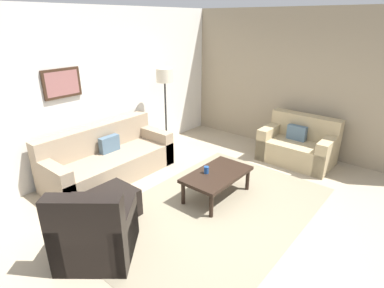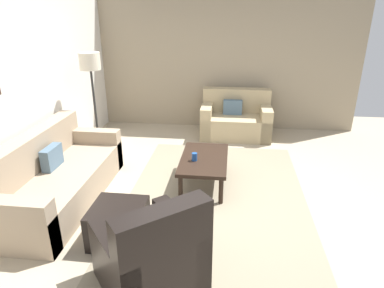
% 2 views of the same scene
% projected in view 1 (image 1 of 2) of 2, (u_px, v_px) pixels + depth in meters
% --- Properties ---
extents(ground_plane, '(8.00, 8.00, 0.00)m').
position_uv_depth(ground_plane, '(213.00, 211.00, 4.46)').
color(ground_plane, tan).
extents(rear_partition, '(6.00, 0.12, 2.80)m').
position_uv_depth(rear_partition, '(97.00, 91.00, 5.48)').
color(rear_partition, silver).
rests_on(rear_partition, ground_plane).
extents(stone_feature_panel, '(0.12, 5.20, 2.80)m').
position_uv_depth(stone_feature_panel, '(305.00, 84.00, 6.07)').
color(stone_feature_panel, gray).
rests_on(stone_feature_panel, ground_plane).
extents(area_rug, '(3.54, 2.33, 0.01)m').
position_uv_depth(area_rug, '(213.00, 211.00, 4.46)').
color(area_rug, gray).
rests_on(area_rug, ground_plane).
extents(couch_main, '(2.23, 0.92, 0.88)m').
position_uv_depth(couch_main, '(107.00, 160.00, 5.39)').
color(couch_main, gray).
rests_on(couch_main, ground_plane).
extents(couch_loveseat, '(0.84, 1.32, 0.88)m').
position_uv_depth(couch_loveseat, '(299.00, 146.00, 5.96)').
color(couch_loveseat, tan).
rests_on(couch_loveseat, ground_plane).
extents(armchair_leather, '(1.13, 1.13, 0.95)m').
position_uv_depth(armchair_leather, '(95.00, 236.00, 3.48)').
color(armchair_leather, black).
rests_on(armchair_leather, ground_plane).
extents(ottoman, '(0.56, 0.56, 0.40)m').
position_uv_depth(ottoman, '(114.00, 204.00, 4.29)').
color(ottoman, black).
rests_on(ottoman, ground_plane).
extents(coffee_table, '(1.10, 0.64, 0.41)m').
position_uv_depth(coffee_table, '(217.00, 176.00, 4.71)').
color(coffee_table, black).
rests_on(coffee_table, ground_plane).
extents(cup, '(0.07, 0.07, 0.11)m').
position_uv_depth(cup, '(206.00, 170.00, 4.66)').
color(cup, '#1E478C').
rests_on(cup, coffee_table).
extents(lamp_standing, '(0.32, 0.32, 1.71)m').
position_uv_depth(lamp_standing, '(165.00, 84.00, 5.97)').
color(lamp_standing, black).
rests_on(lamp_standing, ground_plane).
extents(framed_artwork, '(0.62, 0.04, 0.46)m').
position_uv_depth(framed_artwork, '(62.00, 83.00, 4.87)').
color(framed_artwork, '#382316').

